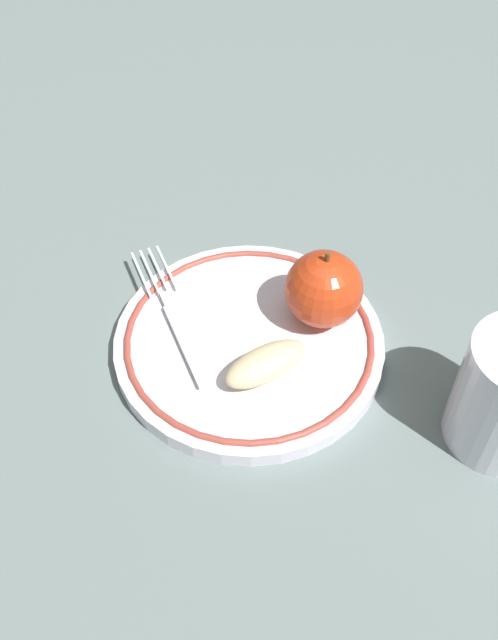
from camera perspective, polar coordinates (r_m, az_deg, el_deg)
The scene contains 5 objects.
ground_plane at distance 0.60m, azimuth 0.35°, elevation -3.54°, with size 2.00×2.00×0.00m, color slate.
plate at distance 0.60m, azimuth 0.00°, elevation -1.78°, with size 0.23×0.23×0.02m.
apple_red_whole at distance 0.59m, azimuth 6.00°, elevation 2.48°, with size 0.07×0.07×0.07m.
apple_slice_front at distance 0.56m, azimuth 1.34°, elevation -3.52°, with size 0.07×0.03×0.02m, color beige.
fork at distance 0.61m, azimuth -5.98°, elevation 0.29°, with size 0.13×0.13×0.00m.
Camera 1 is at (-0.34, -0.13, 0.47)m, focal length 40.00 mm.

